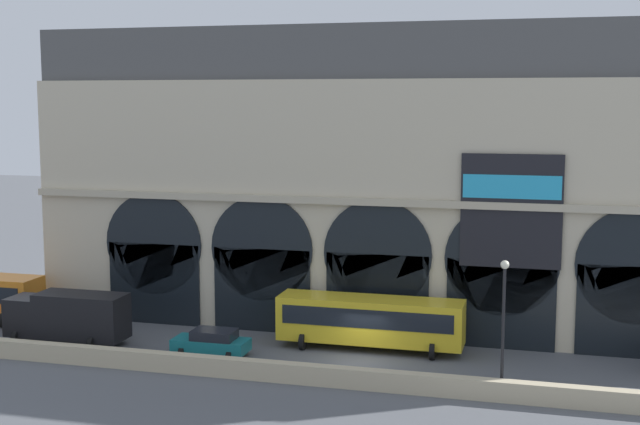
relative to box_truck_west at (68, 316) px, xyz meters
name	(u,v)px	position (x,y,z in m)	size (l,w,h in m)	color
ground_plane	(359,363)	(17.93, 0.73, -1.70)	(200.00, 200.00, 0.00)	#54565B
quay_parapet_wall	(342,377)	(17.93, -3.51, -1.18)	(90.00, 0.70, 1.04)	#BCAD8C
station_building	(386,185)	(17.98, 7.94, 7.67)	(46.29, 4.84, 19.34)	beige
box_truck_west	(68,316)	(0.00, 0.00, 0.00)	(7.50, 2.91, 3.12)	black
car_midwest	(212,342)	(9.37, -0.16, -0.90)	(4.40, 2.22, 1.55)	#19727A
bus_center	(370,320)	(17.98, 3.47, 0.08)	(11.00, 3.25, 3.10)	gold
street_lamp_quayside	(504,310)	(25.98, -2.71, 2.71)	(0.44, 0.44, 6.90)	black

